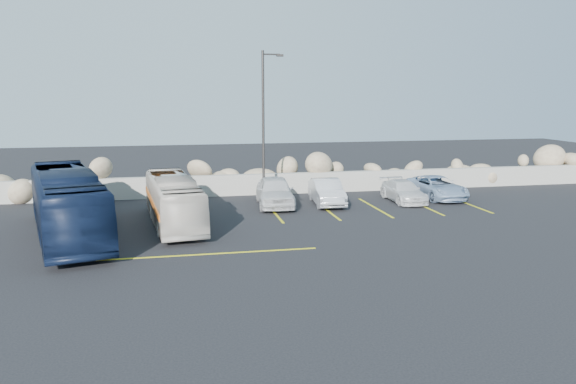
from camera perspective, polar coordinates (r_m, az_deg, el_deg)
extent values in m
plane|color=black|center=(20.80, -5.13, -6.30)|extent=(90.00, 90.00, 0.00)
cube|color=gray|center=(32.35, -7.56, 0.64)|extent=(60.00, 0.40, 1.20)
cube|color=gold|center=(27.48, -11.99, -2.43)|extent=(0.12, 5.00, 0.01)
cube|color=gold|center=(27.89, -1.45, -2.03)|extent=(0.12, 5.00, 0.01)
cube|color=gold|center=(28.47, 3.91, -1.80)|extent=(0.12, 5.00, 0.01)
cube|color=gold|center=(29.26, 8.82, -1.57)|extent=(0.12, 5.00, 0.01)
cube|color=gold|center=(30.26, 13.45, -1.35)|extent=(0.12, 5.00, 0.01)
cube|color=gold|center=(31.43, 17.75, -1.13)|extent=(0.12, 5.00, 0.01)
cube|color=gold|center=(20.91, -7.93, -6.25)|extent=(8.00, 0.12, 0.01)
cylinder|color=#2F2B29|center=(29.77, -2.53, 6.49)|extent=(0.14, 0.14, 8.00)
cylinder|color=#2F2B29|center=(29.86, -1.71, 13.81)|extent=(0.90, 0.08, 0.08)
cube|color=#2F2B29|center=(29.93, -0.83, 13.70)|extent=(0.35, 0.18, 0.12)
imported|color=beige|center=(25.53, -11.55, -0.86)|extent=(2.72, 8.05, 2.20)
imported|color=#0F1932|center=(24.50, -21.50, -1.13)|extent=(4.74, 10.24, 2.78)
imported|color=silver|center=(29.26, -1.35, 0.07)|extent=(2.19, 4.66, 1.54)
imported|color=silver|center=(29.75, 3.95, 0.01)|extent=(1.72, 4.14, 1.33)
imported|color=silver|center=(31.12, 11.63, 0.08)|extent=(1.61, 3.89, 1.13)
imported|color=#829BB9|center=(32.51, 14.86, 0.47)|extent=(2.35, 4.58, 1.24)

